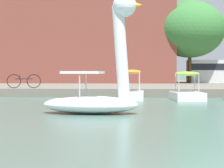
% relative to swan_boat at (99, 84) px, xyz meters
% --- Properties ---
extents(shore_bank_far, '(128.32, 25.64, 0.44)m').
position_rel_swan_boat_xyz_m(shore_bank_far, '(3.57, 21.86, -0.71)').
color(shore_bank_far, '#6B665B').
rests_on(shore_bank_far, ground_plane).
extents(swan_boat, '(3.20, 1.65, 3.73)m').
position_rel_swan_boat_xyz_m(swan_boat, '(0.00, 0.00, 0.00)').
color(swan_boat, white).
rests_on(swan_boat, ground_plane).
extents(pedal_boat_lime, '(1.58, 2.44, 1.34)m').
position_rel_swan_boat_xyz_m(pedal_boat_lime, '(3.39, 7.12, -0.56)').
color(pedal_boat_lime, white).
rests_on(pedal_boat_lime, ground_plane).
extents(pedal_boat_orange, '(1.09, 2.16, 1.42)m').
position_rel_swan_boat_xyz_m(pedal_boat_orange, '(0.84, 7.31, -0.51)').
color(pedal_boat_orange, white).
rests_on(pedal_boat_orange, ground_plane).
extents(tree_broadleaf_right, '(5.71, 5.45, 6.55)m').
position_rel_swan_boat_xyz_m(tree_broadleaf_right, '(4.99, 22.40, 3.79)').
color(tree_broadleaf_right, '#4C3823').
rests_on(tree_broadleaf_right, shore_bank_far).
extents(bicycle_parked, '(1.78, 0.44, 0.77)m').
position_rel_swan_boat_xyz_m(bicycle_parked, '(-5.09, 10.01, -0.10)').
color(bicycle_parked, black).
rests_on(bicycle_parked, shore_bank_far).
extents(parked_van, '(4.24, 1.91, 1.84)m').
position_rel_swan_boat_xyz_m(parked_van, '(7.01, 23.34, 0.51)').
color(parked_van, silver).
rests_on(parked_van, shore_bank_far).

